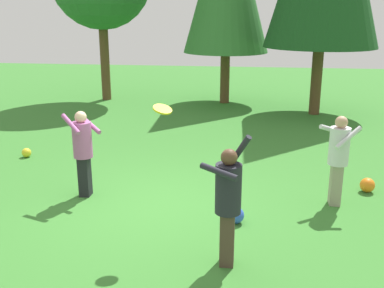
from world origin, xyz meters
The scene contains 8 objects.
ground_plane centered at (0.00, 0.00, 0.00)m, with size 40.00×40.00×0.00m, color #387A2D.
person_thrower centered at (1.36, -1.72, 0.96)m, with size 0.66×0.66×1.78m.
person_catcher centered at (-1.33, 0.29, 0.93)m, with size 0.72×0.71×1.57m.
person_bystander centered at (3.11, 0.47, 0.93)m, with size 0.69×0.68×1.58m.
frisbee centered at (0.40, -1.07, 1.95)m, with size 0.37×0.37×0.12m.
ball_blue centered at (1.43, -0.49, 0.13)m, with size 0.27×0.27×0.27m, color blue.
ball_orange centered at (3.81, 1.12, 0.14)m, with size 0.27×0.27×0.27m, color orange.
ball_yellow centered at (-3.47, 2.28, 0.11)m, with size 0.21×0.21×0.21m, color yellow.
Camera 1 is at (1.60, -7.16, 3.29)m, focal length 42.85 mm.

